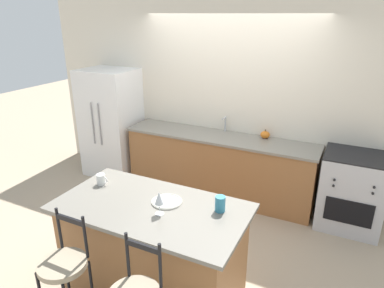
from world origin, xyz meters
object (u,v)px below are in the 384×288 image
at_px(refrigerator, 112,123).
at_px(oven_range, 351,191).
at_px(bar_stool_near, 66,277).
at_px(dinner_plate, 167,201).
at_px(wine_glass, 159,198).
at_px(tumbler_cup, 220,204).
at_px(coffee_mug, 101,179).
at_px(pumpkin_decoration, 265,135).

xyz_separation_m(refrigerator, oven_range, (3.59, 0.02, -0.38)).
distance_m(bar_stool_near, dinner_plate, 0.99).
distance_m(refrigerator, bar_stool_near, 3.19).
bearing_deg(refrigerator, bar_stool_near, -58.13).
bearing_deg(refrigerator, wine_glass, -43.90).
bearing_deg(wine_glass, tumbler_cup, 31.20).
bearing_deg(coffee_mug, tumbler_cup, 2.73).
height_order(refrigerator, bar_stool_near, refrigerator).
xyz_separation_m(refrigerator, bar_stool_near, (1.68, -2.70, -0.24)).
bearing_deg(bar_stool_near, wine_glass, 53.62).
relative_size(oven_range, coffee_mug, 7.92).
relative_size(wine_glass, pumpkin_decoration, 1.64).
bearing_deg(oven_range, pumpkin_decoration, 169.83).
relative_size(oven_range, pumpkin_decoration, 7.57).
relative_size(refrigerator, oven_range, 1.79).
height_order(bar_stool_near, pumpkin_decoration, bar_stool_near).
height_order(refrigerator, wine_glass, refrigerator).
distance_m(tumbler_cup, pumpkin_decoration, 2.04).
bearing_deg(dinner_plate, wine_glass, -77.87).
height_order(coffee_mug, pumpkin_decoration, coffee_mug).
bearing_deg(oven_range, bar_stool_near, -125.01).
relative_size(refrigerator, pumpkin_decoration, 13.57).
bearing_deg(pumpkin_decoration, wine_glass, -96.99).
bearing_deg(pumpkin_decoration, coffee_mug, -116.87).
bearing_deg(oven_range, dinner_plate, -127.91).
relative_size(refrigerator, dinner_plate, 6.33).
xyz_separation_m(tumbler_cup, pumpkin_decoration, (-0.15, 2.04, -0.06)).
relative_size(refrigerator, coffee_mug, 14.20).
xyz_separation_m(wine_glass, tumbler_cup, (0.43, 0.26, -0.08)).
height_order(oven_range, wine_glass, wine_glass).
bearing_deg(pumpkin_decoration, oven_range, -10.17).
bearing_deg(tumbler_cup, refrigerator, 145.03).
distance_m(oven_range, dinner_plate, 2.46).
relative_size(wine_glass, coffee_mug, 1.71).
xyz_separation_m(coffee_mug, tumbler_cup, (1.21, 0.06, 0.02)).
bearing_deg(oven_range, tumbler_cup, -118.89).
xyz_separation_m(dinner_plate, tumbler_cup, (0.47, 0.07, 0.06)).
xyz_separation_m(oven_range, coffee_mug, (-2.22, -1.88, 0.52)).
xyz_separation_m(bar_stool_near, dinner_plate, (0.43, 0.82, 0.34)).
height_order(oven_range, bar_stool_near, bar_stool_near).
relative_size(coffee_mug, tumbler_cup, 0.88).
height_order(bar_stool_near, coffee_mug, bar_stool_near).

